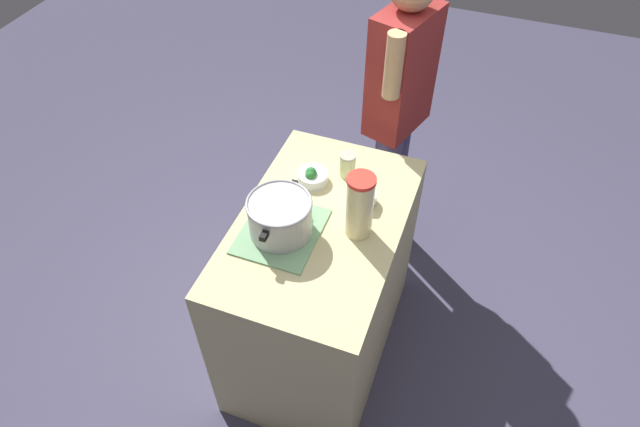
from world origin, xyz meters
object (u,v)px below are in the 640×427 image
Objects in this scene: lemonade_pitcher at (360,206)px; broccoli_bowl_center at (364,197)px; broccoli_bowl_front at (312,176)px; cooking_pot at (280,216)px; person_cook at (397,115)px; mason_jar at (348,165)px.

lemonade_pitcher is 2.54× the size of broccoli_bowl_center.
lemonade_pitcher reaches higher than broccoli_bowl_front.
cooking_pot reaches higher than broccoli_bowl_center.
mason_jar is at bearing 170.08° from person_cook.
person_cook is (0.82, 0.05, -0.16)m from lemonade_pitcher.
lemonade_pitcher is at bearing -176.21° from person_cook.
lemonade_pitcher is 0.36m from broccoli_bowl_front.
person_cook is (0.66, 0.03, -0.05)m from broccoli_bowl_center.
mason_jar is at bearing 40.21° from broccoli_bowl_center.
person_cook is (0.52, -0.09, -0.07)m from mason_jar.
cooking_pot is 0.44m from mason_jar.
mason_jar is 0.53m from person_cook.
cooking_pot reaches higher than broccoli_bowl_front.
mason_jar is (0.41, -0.14, -0.03)m from cooking_pot.
broccoli_bowl_center is (-0.05, -0.25, 0.01)m from broccoli_bowl_front.
broccoli_bowl_front is at bearing -2.18° from cooking_pot.
broccoli_bowl_front is at bearing 125.83° from mason_jar.
lemonade_pitcher is at bearing -171.59° from broccoli_bowl_center.
mason_jar is 0.85× the size of broccoli_bowl_front.
lemonade_pitcher reaches higher than mason_jar.
lemonade_pitcher reaches higher than cooking_pot.
cooking_pot is 0.31m from lemonade_pitcher.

